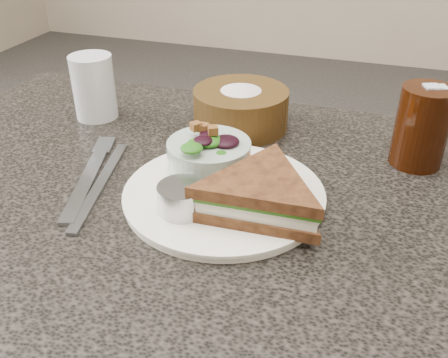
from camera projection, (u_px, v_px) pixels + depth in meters
name	position (u px, v px, depth m)	size (l,w,h in m)	color
dinner_plate	(224.00, 195.00, 0.66)	(0.26, 0.26, 0.01)	white
sandwich	(260.00, 195.00, 0.60)	(0.18, 0.18, 0.05)	brown
salad_bowl	(209.00, 152.00, 0.68)	(0.11, 0.11, 0.07)	#9AADA2
dressing_ramekin	(182.00, 199.00, 0.61)	(0.06, 0.06, 0.04)	#A2A4A7
orange_wedge	(265.00, 160.00, 0.70)	(0.06, 0.06, 0.03)	#FF5A0B
fork	(87.00, 180.00, 0.70)	(0.02, 0.21, 0.01)	#99A0A9
knife	(101.00, 184.00, 0.69)	(0.01, 0.23, 0.00)	#91979F
bread_basket	(241.00, 102.00, 0.83)	(0.16, 0.16, 0.09)	#4F3516
cola_glass	(423.00, 123.00, 0.71)	(0.08, 0.08, 0.13)	black
water_glass	(94.00, 87.00, 0.86)	(0.07, 0.07, 0.11)	silver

